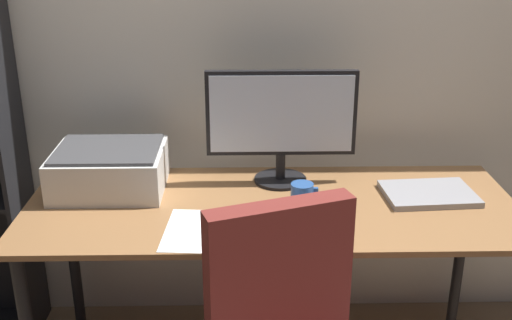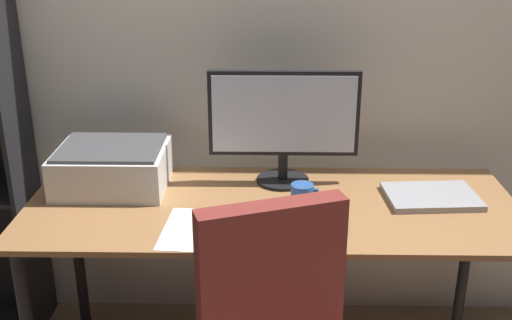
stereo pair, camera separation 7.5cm
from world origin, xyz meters
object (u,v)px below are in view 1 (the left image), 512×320
Objects in this scene: coffee_mug at (302,196)px; mouse at (338,220)px; monitor at (281,119)px; laptop at (429,194)px; keyboard at (278,222)px; printer at (110,169)px; desk at (272,224)px.

mouse is at bearing -50.14° from coffee_mug.
monitor is 1.74× the size of laptop.
mouse is (0.17, -0.36, -0.23)m from monitor.
monitor is 0.43m from keyboard.
desk is at bearing -13.77° from printer.
monitor reaches higher than printer.
desk is 0.18m from keyboard.
desk is 3.13× the size of monitor.
laptop is (0.47, 0.08, -0.03)m from coffee_mug.
laptop is at bearing 36.66° from mouse.
laptop is 1.17m from printer.
printer reaches higher than laptop.
printer is (-1.16, 0.09, 0.07)m from laptop.
printer reaches higher than desk.
monitor is 5.79× the size of mouse.
printer is (-0.64, -0.06, -0.17)m from monitor.
desk is 0.63m from printer.
monitor is at bearing 5.21° from printer.
monitor reaches higher than keyboard.
printer is at bearing 165.33° from mouse.
desk is at bearing -178.86° from laptop.
mouse is at bearing -153.51° from laptop.
monitor is at bearing 121.15° from mouse.
laptop reaches higher than desk.
coffee_mug is at bearing -75.18° from monitor.
mouse reaches higher than laptop.
printer is at bearing 171.38° from laptop.
monitor is (0.04, 0.20, 0.33)m from desk.
desk is 4.35× the size of printer.
laptop is at bearing 10.11° from coffee_mug.
mouse is 1.01× the size of coffee_mug.
monitor reaches higher than mouse.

